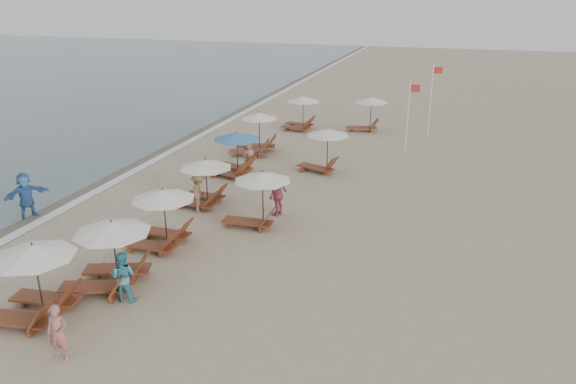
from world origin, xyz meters
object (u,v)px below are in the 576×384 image
(beachgoer_near, at_px, (58,333))
(beachgoer_mid_b, at_px, (199,193))
(beachgoer_mid_a, at_px, (123,276))
(inland_station_0, at_px, (256,194))
(inland_station_2, at_px, (367,111))
(lounger_station_2, at_px, (159,218))
(waterline_walker, at_px, (26,195))
(beachgoer_far_b, at_px, (249,156))
(lounger_station_5, at_px, (254,136))
(lounger_station_0, at_px, (32,283))
(flag_pole_near, at_px, (409,113))
(lounger_station_1, at_px, (108,255))
(lounger_station_3, at_px, (203,181))
(inland_station_1, at_px, (323,146))
(lounger_station_6, at_px, (300,113))
(beachgoer_far_a, at_px, (278,195))
(lounger_station_4, at_px, (233,153))

(beachgoer_near, bearing_deg, beachgoer_mid_b, 85.65)
(beachgoer_mid_a, bearing_deg, inland_station_0, -115.66)
(inland_station_2, relative_size, beachgoer_mid_b, 1.60)
(lounger_station_2, relative_size, waterline_walker, 1.36)
(inland_station_2, xyz_separation_m, beachgoer_far_b, (-4.33, -10.11, -0.59))
(inland_station_0, bearing_deg, lounger_station_5, 111.41)
(lounger_station_0, relative_size, waterline_walker, 1.41)
(lounger_station_0, relative_size, flag_pole_near, 0.66)
(lounger_station_1, bearing_deg, inland_station_2, 79.66)
(lounger_station_0, distance_m, beachgoer_mid_a, 2.45)
(lounger_station_5, height_order, waterline_walker, lounger_station_5)
(lounger_station_3, distance_m, beachgoer_mid_b, 0.85)
(lounger_station_0, xyz_separation_m, lounger_station_2, (1.01, 5.16, -0.02))
(inland_station_1, relative_size, flag_pole_near, 0.66)
(lounger_station_3, xyz_separation_m, waterline_walker, (-6.26, -3.38, -0.17))
(lounger_station_5, height_order, lounger_station_6, lounger_station_5)
(lounger_station_3, relative_size, lounger_station_6, 0.97)
(lounger_station_6, bearing_deg, beachgoer_far_b, -90.26)
(lounger_station_5, height_order, inland_station_2, lounger_station_5)
(lounger_station_6, bearing_deg, beachgoer_mid_b, -89.58)
(lounger_station_6, bearing_deg, inland_station_1, -66.13)
(beachgoer_far_b, bearing_deg, inland_station_0, -130.62)
(lounger_station_0, relative_size, beachgoer_far_a, 1.49)
(lounger_station_2, relative_size, inland_station_0, 0.96)
(lounger_station_0, bearing_deg, lounger_station_3, 85.81)
(flag_pole_near, bearing_deg, lounger_station_6, 155.73)
(lounger_station_3, bearing_deg, inland_station_0, -25.86)
(beachgoer_far_a, bearing_deg, lounger_station_4, -121.69)
(lounger_station_0, relative_size, lounger_station_5, 0.98)
(lounger_station_2, distance_m, lounger_station_5, 12.28)
(inland_station_1, bearing_deg, inland_station_2, 86.03)
(lounger_station_6, xyz_separation_m, inland_station_1, (3.65, -8.24, 0.24))
(beachgoer_mid_b, bearing_deg, beachgoer_near, 169.33)
(lounger_station_1, distance_m, beachgoer_near, 3.61)
(beachgoer_mid_a, relative_size, beachgoer_mid_b, 0.92)
(lounger_station_5, height_order, beachgoer_far_b, lounger_station_5)
(lounger_station_5, relative_size, beachgoer_far_b, 1.77)
(lounger_station_4, relative_size, lounger_station_6, 1.05)
(lounger_station_1, distance_m, lounger_station_2, 3.02)
(waterline_walker, bearing_deg, beachgoer_mid_a, -91.56)
(lounger_station_3, height_order, lounger_station_6, lounger_station_6)
(lounger_station_3, height_order, waterline_walker, lounger_station_3)
(lounger_station_1, relative_size, beachgoer_mid_a, 1.76)
(beachgoer_near, bearing_deg, lounger_station_6, 82.33)
(inland_station_1, bearing_deg, beachgoer_far_a, -92.95)
(lounger_station_5, distance_m, beachgoer_near, 18.83)
(lounger_station_1, height_order, inland_station_0, lounger_station_1)
(beachgoer_near, relative_size, flag_pole_near, 0.38)
(beachgoer_far_a, bearing_deg, inland_station_1, -166.36)
(inland_station_0, bearing_deg, lounger_station_1, -115.34)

